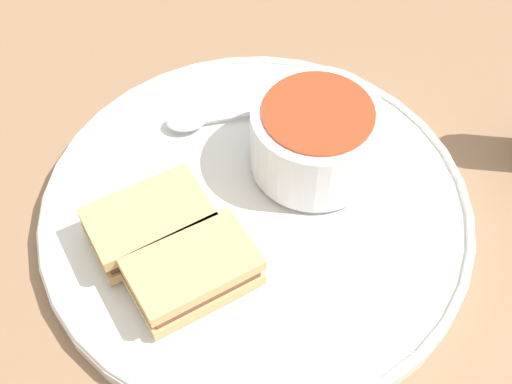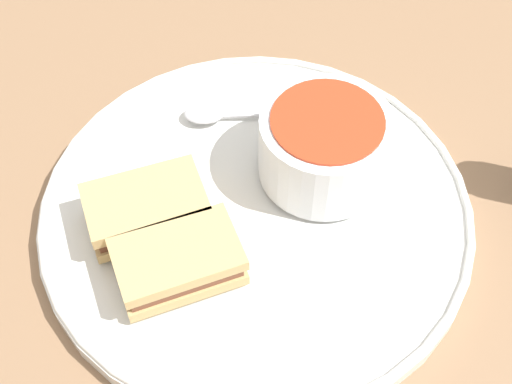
{
  "view_description": "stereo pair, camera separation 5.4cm",
  "coord_description": "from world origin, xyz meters",
  "px_view_note": "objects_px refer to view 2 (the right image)",
  "views": [
    {
      "loc": [
        -0.11,
        -0.3,
        0.47
      ],
      "look_at": [
        0.0,
        0.0,
        0.04
      ],
      "focal_mm": 50.0,
      "sensor_mm": 36.0,
      "label": 1
    },
    {
      "loc": [
        -0.06,
        -0.31,
        0.47
      ],
      "look_at": [
        0.0,
        0.0,
        0.04
      ],
      "focal_mm": 50.0,
      "sensor_mm": 36.0,
      "label": 2
    }
  ],
  "objects_px": {
    "spoon": "(213,113)",
    "sandwich_half_far": "(178,261)",
    "sandwich_half_near": "(146,203)",
    "soup_bowl": "(325,146)"
  },
  "relations": [
    {
      "from": "sandwich_half_near",
      "to": "sandwich_half_far",
      "type": "bearing_deg",
      "value": -71.47
    },
    {
      "from": "soup_bowl",
      "to": "sandwich_half_near",
      "type": "relative_size",
      "value": 1.07
    },
    {
      "from": "sandwich_half_near",
      "to": "soup_bowl",
      "type": "bearing_deg",
      "value": 7.94
    },
    {
      "from": "spoon",
      "to": "sandwich_half_far",
      "type": "xyz_separation_m",
      "value": [
        -0.04,
        -0.15,
        0.01
      ]
    },
    {
      "from": "spoon",
      "to": "sandwich_half_near",
      "type": "height_order",
      "value": "sandwich_half_near"
    },
    {
      "from": "soup_bowl",
      "to": "spoon",
      "type": "relative_size",
      "value": 0.97
    },
    {
      "from": "spoon",
      "to": "sandwich_half_near",
      "type": "distance_m",
      "value": 0.11
    },
    {
      "from": "spoon",
      "to": "sandwich_half_far",
      "type": "relative_size",
      "value": 1.09
    },
    {
      "from": "spoon",
      "to": "sandwich_half_far",
      "type": "distance_m",
      "value": 0.15
    },
    {
      "from": "sandwich_half_near",
      "to": "sandwich_half_far",
      "type": "relative_size",
      "value": 0.99
    }
  ]
}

